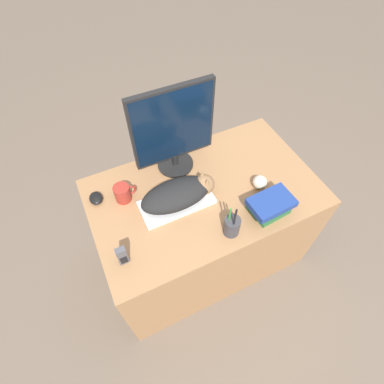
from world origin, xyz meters
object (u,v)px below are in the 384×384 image
object	(u,v)px
computer_mouse	(96,198)
book_stack	(270,205)
cat	(180,193)
phone	(122,256)
baseball	(260,182)
pen_cup	(231,226)
monitor	(173,129)
coffee_mug	(123,193)
keyboard	(177,202)

from	to	relation	value
computer_mouse	book_stack	size ratio (longest dim) A/B	0.39
cat	phone	world-z (taller)	cat
baseball	phone	bearing A→B (deg)	-172.82
baseball	book_stack	xyz separation A→B (m)	(-0.05, -0.16, 0.02)
pen_cup	book_stack	xyz separation A→B (m)	(0.23, 0.02, -0.00)
cat	phone	size ratio (longest dim) A/B	3.41
monitor	pen_cup	size ratio (longest dim) A/B	2.29
monitor	phone	world-z (taller)	monitor
baseball	book_stack	size ratio (longest dim) A/B	0.34
coffee_mug	pen_cup	distance (m)	0.58
coffee_mug	cat	bearing A→B (deg)	-30.35
baseball	book_stack	bearing A→B (deg)	-106.78
baseball	monitor	bearing A→B (deg)	135.48
monitor	baseball	bearing A→B (deg)	-44.52
coffee_mug	phone	bearing A→B (deg)	-107.98
pen_cup	cat	bearing A→B (deg)	118.53
coffee_mug	book_stack	size ratio (longest dim) A/B	0.52
keyboard	book_stack	xyz separation A→B (m)	(0.40, -0.24, 0.04)
monitor	coffee_mug	bearing A→B (deg)	-163.69
monitor	computer_mouse	xyz separation A→B (m)	(-0.48, -0.05, -0.25)
keyboard	pen_cup	size ratio (longest dim) A/B	1.72
computer_mouse	cat	bearing A→B (deg)	-27.33
monitor	phone	xyz separation A→B (m)	(-0.45, -0.44, -0.21)
computer_mouse	baseball	xyz separation A→B (m)	(0.82, -0.29, 0.02)
monitor	coffee_mug	world-z (taller)	monitor
keyboard	phone	bearing A→B (deg)	-151.43
baseball	cat	bearing A→B (deg)	168.27
cat	baseball	bearing A→B (deg)	-11.73
keyboard	baseball	xyz separation A→B (m)	(0.45, -0.09, 0.03)
pen_cup	phone	bearing A→B (deg)	171.43
pen_cup	book_stack	bearing A→B (deg)	5.55
coffee_mug	pen_cup	bearing A→B (deg)	-45.98
cat	book_stack	bearing A→B (deg)	-32.71
cat	keyboard	bearing A→B (deg)	180.00
coffee_mug	phone	distance (m)	0.36
keyboard	cat	bearing A→B (deg)	-0.00
phone	book_stack	distance (m)	0.75
monitor	phone	size ratio (longest dim) A/B	4.39
baseball	keyboard	bearing A→B (deg)	168.87
coffee_mug	book_stack	xyz separation A→B (m)	(0.64, -0.40, 0.01)
coffee_mug	phone	xyz separation A→B (m)	(-0.11, -0.34, 0.01)
book_stack	keyboard	bearing A→B (deg)	148.84
keyboard	computer_mouse	size ratio (longest dim) A/B	4.40
pen_cup	coffee_mug	bearing A→B (deg)	134.02
computer_mouse	book_stack	distance (m)	0.90
keyboard	baseball	bearing A→B (deg)	-11.13
cat	phone	bearing A→B (deg)	-152.98
cat	baseball	xyz separation A→B (m)	(0.43, -0.09, -0.04)
keyboard	computer_mouse	world-z (taller)	computer_mouse
computer_mouse	baseball	bearing A→B (deg)	-19.62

